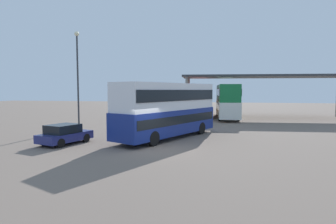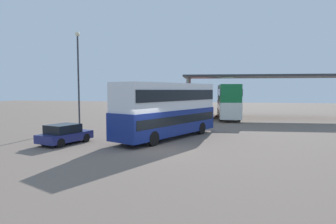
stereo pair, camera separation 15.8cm
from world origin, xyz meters
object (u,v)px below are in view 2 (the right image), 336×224
lamppost_tall (78,69)px  double_decker_main (168,108)px  parked_hatchback (65,134)px  double_decker_mid_row (228,100)px  double_decker_near_canopy (199,100)px

lamppost_tall → double_decker_main: bearing=-20.8°
double_decker_main → parked_hatchback: bearing=145.4°
parked_hatchback → lamppost_tall: (-3.13, 7.48, 4.98)m
double_decker_mid_row → lamppost_tall: size_ratio=1.27×
lamppost_tall → double_decker_near_canopy: bearing=57.5°
double_decker_main → lamppost_tall: size_ratio=1.12×
double_decker_main → double_decker_mid_row: size_ratio=0.88×
double_decker_main → double_decker_near_canopy: bearing=23.4°
lamppost_tall → double_decker_mid_row: bearing=43.3°
parked_hatchback → double_decker_mid_row: (10.77, 20.58, 1.71)m
double_decker_main → double_decker_near_canopy: 19.09m
double_decker_mid_row → double_decker_main: bearing=161.3°
double_decker_main → double_decker_mid_row: bearing=9.7°
parked_hatchback → double_decker_mid_row: bearing=-11.6°
double_decker_near_canopy → lamppost_tall: (-9.85, -15.46, 3.42)m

